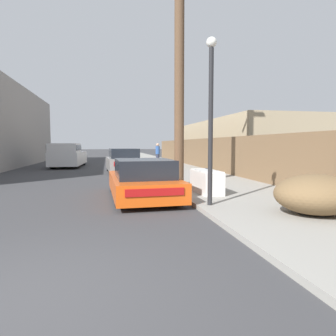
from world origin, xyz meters
name	(u,v)px	position (x,y,z in m)	size (l,w,h in m)	color
ground_plane	(17,305)	(0.00, 0.00, 0.00)	(220.00, 220.00, 0.00)	#38383A
sidewalk_curb	(156,163)	(5.30, 23.50, 0.06)	(4.20, 63.00, 0.12)	gray
discarded_fridge	(206,181)	(4.09, 5.96, 0.49)	(0.65, 1.65, 0.76)	silver
parked_sports_car_red	(143,180)	(2.02, 6.00, 0.56)	(2.03, 4.42, 1.24)	#E05114
car_parked_mid	(124,161)	(1.91, 15.12, 0.67)	(2.12, 4.17, 1.44)	gray
pickup_truck	(68,155)	(-1.95, 19.99, 0.89)	(2.27, 5.75, 1.77)	silver
utility_pole	(179,61)	(3.66, 7.98, 4.82)	(1.80, 0.37, 9.25)	brown
street_lamp	(211,108)	(3.54, 4.04, 2.61)	(0.26, 0.26, 4.24)	#232326
brush_pile	(317,194)	(5.54, 2.57, 0.57)	(1.93, 1.67, 0.91)	brown
wooden_fence	(206,154)	(7.25, 15.26, 1.10)	(0.08, 32.27, 1.97)	brown
building_right_house	(239,143)	(11.62, 19.79, 1.79)	(6.00, 15.29, 3.59)	tan
pedestrian	(158,153)	(4.93, 20.60, 0.98)	(0.34, 0.34, 1.67)	#282D42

